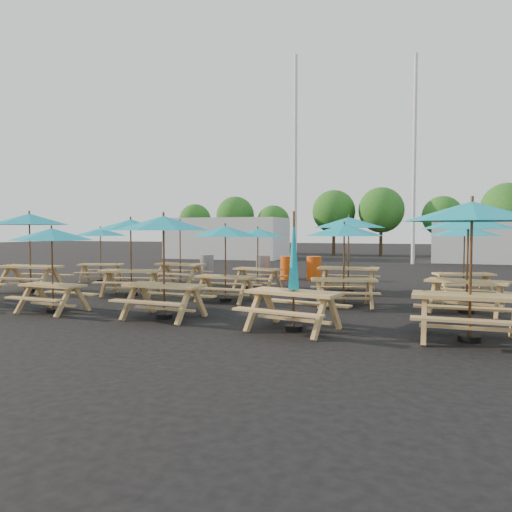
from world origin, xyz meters
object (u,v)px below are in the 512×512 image
(picnic_unit_6, at_px, (164,229))
(picnic_unit_7, at_px, (225,235))
(picnic_unit_1, at_px, (29,223))
(waste_bin_2, at_px, (288,268))
(picnic_unit_11, at_px, (349,226))
(picnic_unit_5, at_px, (180,229))
(waste_bin_3, at_px, (314,268))
(picnic_unit_9, at_px, (294,282))
(waste_bin_0, at_px, (207,266))
(waste_bin_1, at_px, (263,267))
(picnic_unit_10, at_px, (344,234))
(picnic_unit_3, at_px, (52,239))
(picnic_unit_13, at_px, (468,227))
(picnic_unit_2, at_px, (100,235))
(picnic_unit_8, at_px, (258,236))
(picnic_unit_4, at_px, (131,229))
(picnic_unit_12, at_px, (472,219))
(picnic_unit_14, at_px, (465,234))

(picnic_unit_6, distance_m, picnic_unit_7, 2.95)
(picnic_unit_1, height_order, picnic_unit_7, picnic_unit_1)
(waste_bin_2, bearing_deg, picnic_unit_11, -49.09)
(picnic_unit_5, relative_size, waste_bin_3, 2.60)
(picnic_unit_7, relative_size, picnic_unit_9, 0.90)
(waste_bin_0, height_order, waste_bin_1, same)
(picnic_unit_1, height_order, waste_bin_1, picnic_unit_1)
(picnic_unit_10, xyz_separation_m, waste_bin_1, (-4.40, 6.48, -1.39))
(picnic_unit_3, distance_m, waste_bin_2, 10.11)
(picnic_unit_10, distance_m, picnic_unit_13, 2.94)
(picnic_unit_1, bearing_deg, picnic_unit_10, -0.46)
(picnic_unit_2, height_order, waste_bin_1, picnic_unit_2)
(waste_bin_1, bearing_deg, picnic_unit_5, -120.31)
(picnic_unit_2, xyz_separation_m, picnic_unit_5, (3.27, 0.18, 0.20))
(picnic_unit_13, bearing_deg, picnic_unit_7, -165.11)
(waste_bin_1, bearing_deg, picnic_unit_6, -84.43)
(picnic_unit_10, xyz_separation_m, waste_bin_2, (-3.28, 6.23, -1.39))
(picnic_unit_5, xyz_separation_m, picnic_unit_13, (9.32, -3.16, 0.04))
(picnic_unit_8, bearing_deg, picnic_unit_10, -32.24)
(waste_bin_3, bearing_deg, waste_bin_1, 177.87)
(picnic_unit_13, bearing_deg, picnic_unit_9, -120.72)
(picnic_unit_9, bearing_deg, picnic_unit_11, 101.44)
(waste_bin_0, bearing_deg, picnic_unit_10, -42.59)
(picnic_unit_2, height_order, picnic_unit_4, picnic_unit_4)
(waste_bin_1, distance_m, waste_bin_2, 1.15)
(picnic_unit_5, bearing_deg, picnic_unit_6, -57.30)
(waste_bin_0, bearing_deg, picnic_unit_5, -82.09)
(picnic_unit_4, xyz_separation_m, picnic_unit_7, (3.13, -0.16, -0.17))
(picnic_unit_13, xyz_separation_m, waste_bin_3, (-5.18, 6.48, -1.57))
(waste_bin_3, bearing_deg, picnic_unit_11, -61.83)
(picnic_unit_12, bearing_deg, picnic_unit_11, 116.74)
(picnic_unit_5, xyz_separation_m, waste_bin_2, (3.10, 3.15, -1.53))
(waste_bin_2, height_order, waste_bin_3, same)
(picnic_unit_2, relative_size, picnic_unit_12, 0.98)
(picnic_unit_4, relative_size, picnic_unit_13, 0.99)
(waste_bin_0, bearing_deg, picnic_unit_13, -33.04)
(waste_bin_2, relative_size, waste_bin_3, 1.00)
(picnic_unit_7, xyz_separation_m, waste_bin_3, (0.98, 6.61, -1.37))
(picnic_unit_3, bearing_deg, picnic_unit_2, 121.79)
(picnic_unit_6, bearing_deg, waste_bin_0, 113.26)
(picnic_unit_6, distance_m, picnic_unit_14, 8.84)
(picnic_unit_13, bearing_deg, picnic_unit_14, 102.00)
(picnic_unit_9, xyz_separation_m, picnic_unit_11, (0.06, 6.30, 1.12))
(picnic_unit_1, xyz_separation_m, picnic_unit_4, (3.51, 0.32, -0.18))
(picnic_unit_5, height_order, picnic_unit_8, picnic_unit_5)
(picnic_unit_9, xyz_separation_m, picnic_unit_12, (3.18, 0.11, 1.21))
(picnic_unit_8, bearing_deg, picnic_unit_5, -173.92)
(picnic_unit_5, xyz_separation_m, picnic_unit_10, (6.39, -3.09, -0.14))
(picnic_unit_9, relative_size, picnic_unit_12, 0.94)
(picnic_unit_12, bearing_deg, waste_bin_0, 134.94)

